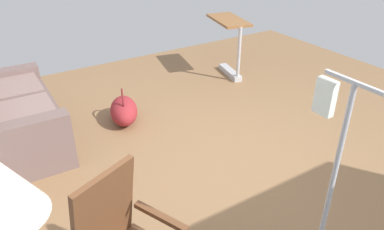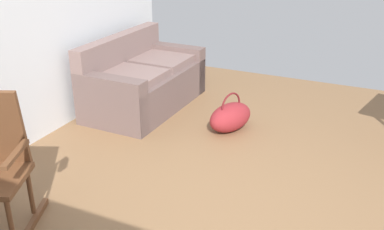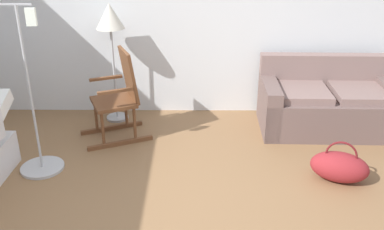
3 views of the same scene
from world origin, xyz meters
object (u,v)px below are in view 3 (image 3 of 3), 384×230
couch (327,105)px  duffel_bag (339,167)px  floor_lamp (110,24)px  iv_pole (40,148)px  rocking_chair (120,97)px

couch → duffel_bag: bearing=-99.3°
floor_lamp → iv_pole: (-0.56, -1.25, -0.98)m
rocking_chair → iv_pole: iv_pole is taller
rocking_chair → duffel_bag: bearing=-22.5°
rocking_chair → duffel_bag: (2.28, -0.95, -0.35)m
couch → rocking_chair: 2.50m
rocking_chair → floor_lamp: bearing=105.7°
duffel_bag → couch: bearing=80.7°
couch → duffel_bag: (-0.20, -1.19, -0.15)m
rocking_chair → floor_lamp: (-0.14, 0.50, 0.72)m
floor_lamp → duffel_bag: bearing=-30.8°
couch → duffel_bag: 1.22m
iv_pole → rocking_chair: bearing=46.9°
rocking_chair → duffel_bag: 2.50m
couch → rocking_chair: (-2.48, -0.25, 0.20)m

